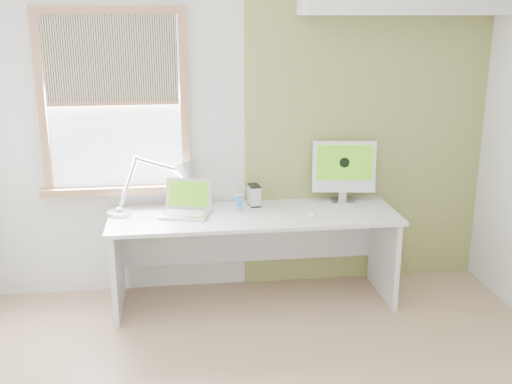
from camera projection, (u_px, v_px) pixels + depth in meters
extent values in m
cube|color=silver|center=(244.00, 131.00, 4.86)|extent=(4.00, 0.02, 2.60)
cube|color=olive|center=(367.00, 129.00, 4.97)|extent=(2.00, 0.02, 2.60)
cube|color=#AC7955|center=(42.00, 104.00, 4.56)|extent=(0.06, 0.06, 1.42)
cube|color=#AC7955|center=(184.00, 102.00, 4.70)|extent=(0.06, 0.06, 1.42)
cube|color=#AC7955|center=(108.00, 9.00, 4.44)|extent=(1.00, 0.06, 0.06)
cube|color=#AC7955|center=(119.00, 190.00, 4.80)|extent=(1.20, 0.14, 0.06)
cube|color=#D1E2F9|center=(114.00, 103.00, 4.65)|extent=(1.00, 0.01, 1.30)
cube|color=beige|center=(111.00, 59.00, 4.52)|extent=(0.98, 0.02, 0.65)
cube|color=#AC7955|center=(114.00, 103.00, 4.61)|extent=(0.98, 0.03, 0.03)
cube|color=silver|center=(254.00, 216.00, 4.67)|extent=(2.20, 0.70, 0.03)
cube|color=silver|center=(117.00, 267.00, 4.64)|extent=(0.04, 0.64, 0.70)
cube|color=silver|center=(384.00, 253.00, 4.90)|extent=(0.04, 0.64, 0.70)
cube|color=silver|center=(249.00, 234.00, 5.05)|extent=(2.08, 0.02, 0.48)
cylinder|color=silver|center=(119.00, 213.00, 4.64)|extent=(0.24, 0.24, 0.03)
sphere|color=silver|center=(119.00, 211.00, 4.63)|extent=(0.07, 0.07, 0.05)
cylinder|color=silver|center=(128.00, 185.00, 4.61)|extent=(0.18, 0.09, 0.40)
sphere|color=silver|center=(136.00, 159.00, 4.59)|extent=(0.06, 0.06, 0.05)
cylinder|color=silver|center=(160.00, 165.00, 4.67)|extent=(0.36, 0.10, 0.15)
sphere|color=silver|center=(183.00, 171.00, 4.75)|extent=(0.06, 0.06, 0.04)
cone|color=silver|center=(187.00, 175.00, 4.77)|extent=(0.32, 0.32, 0.24)
cube|color=silver|center=(185.00, 214.00, 4.62)|extent=(0.42, 0.34, 0.02)
cube|color=#B2B5B7|center=(185.00, 213.00, 4.62)|extent=(0.34, 0.23, 0.00)
cube|color=silver|center=(189.00, 194.00, 4.71)|extent=(0.37, 0.17, 0.24)
cube|color=#42840F|center=(188.00, 194.00, 4.70)|extent=(0.32, 0.14, 0.19)
cylinder|color=silver|center=(240.00, 209.00, 4.74)|extent=(0.09, 0.09, 0.02)
cube|color=silver|center=(240.00, 201.00, 4.72)|extent=(0.06, 0.02, 0.11)
cube|color=#194C99|center=(239.00, 201.00, 4.72)|extent=(0.05, 0.01, 0.08)
cube|color=silver|center=(254.00, 195.00, 4.85)|extent=(0.10, 0.14, 0.17)
cube|color=black|center=(254.00, 186.00, 4.82)|extent=(0.10, 0.14, 0.01)
cube|color=black|center=(254.00, 205.00, 4.87)|extent=(0.10, 0.14, 0.01)
cube|color=silver|center=(343.00, 201.00, 4.96)|extent=(0.21, 0.19, 0.01)
cube|color=silver|center=(343.00, 190.00, 4.97)|extent=(0.06, 0.03, 0.17)
cube|color=white|center=(344.00, 167.00, 4.90)|extent=(0.51, 0.16, 0.42)
cube|color=#42840F|center=(344.00, 162.00, 4.87)|extent=(0.44, 0.09, 0.28)
cylinder|color=black|center=(345.00, 163.00, 4.86)|extent=(0.08, 0.02, 0.08)
cube|color=white|center=(338.00, 215.00, 4.62)|extent=(0.44, 0.14, 0.02)
cube|color=white|center=(338.00, 214.00, 4.61)|extent=(0.41, 0.11, 0.00)
ellipsoid|color=white|center=(313.00, 215.00, 4.60)|extent=(0.06, 0.11, 0.03)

